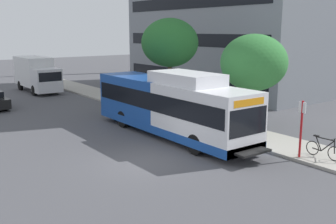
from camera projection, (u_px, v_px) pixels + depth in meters
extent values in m
plane|color=#4C4C51|center=(72.00, 128.00, 24.13)|extent=(120.00, 120.00, 0.00)
cube|color=#A8A399|center=(183.00, 117.00, 26.62)|extent=(3.00, 56.00, 0.14)
cube|color=white|center=(204.00, 115.00, 19.78)|extent=(2.54, 5.80, 2.73)
cube|color=#19479E|center=(141.00, 99.00, 24.35)|extent=(2.54, 5.80, 2.73)
cube|color=#19479E|center=(170.00, 126.00, 22.30)|extent=(2.57, 11.60, 0.44)
cube|color=black|center=(170.00, 99.00, 21.99)|extent=(2.58, 11.25, 0.96)
cube|color=black|center=(248.00, 122.00, 17.50)|extent=(2.34, 0.10, 1.24)
cube|color=orange|center=(249.00, 102.00, 17.31)|extent=(1.91, 0.08, 0.32)
cube|color=white|center=(186.00, 78.00, 20.58)|extent=(2.16, 4.06, 0.60)
cube|color=black|center=(253.00, 152.00, 17.45)|extent=(1.78, 0.60, 0.10)
cylinder|color=black|center=(196.00, 144.00, 18.82)|extent=(0.30, 1.00, 1.00)
cylinder|color=black|center=(230.00, 137.00, 20.13)|extent=(0.30, 1.00, 1.00)
cylinder|color=black|center=(123.00, 119.00, 24.16)|extent=(0.30, 1.00, 1.00)
cylinder|color=black|center=(154.00, 114.00, 25.47)|extent=(0.30, 1.00, 1.00)
cylinder|color=red|center=(301.00, 129.00, 17.86)|extent=(0.10, 0.10, 2.60)
cube|color=white|center=(302.00, 107.00, 17.64)|extent=(0.04, 0.36, 0.48)
torus|color=black|center=(334.00, 154.00, 17.51)|extent=(0.04, 0.66, 0.66)
torus|color=black|center=(312.00, 148.00, 18.37)|extent=(0.04, 0.66, 0.66)
cylinder|color=black|center=(328.00, 146.00, 17.73)|extent=(0.05, 0.64, 0.64)
cylinder|color=black|center=(319.00, 144.00, 18.08)|extent=(0.05, 0.34, 0.62)
cylinder|color=black|center=(325.00, 139.00, 17.79)|extent=(0.05, 0.90, 0.05)
cylinder|color=black|center=(317.00, 149.00, 18.20)|extent=(0.05, 0.45, 0.08)
cylinder|color=black|center=(335.00, 146.00, 17.46)|extent=(0.05, 0.10, 0.67)
cylinder|color=black|center=(335.00, 139.00, 17.41)|extent=(0.52, 0.03, 0.03)
cube|color=black|center=(316.00, 136.00, 18.13)|extent=(0.12, 0.24, 0.06)
cylinder|color=#4C3823|center=(252.00, 108.00, 23.17)|extent=(0.28, 0.28, 2.42)
ellipsoid|color=#337A38|center=(254.00, 63.00, 22.64)|extent=(3.80, 3.80, 3.23)
cylinder|color=#4C3823|center=(170.00, 87.00, 28.92)|extent=(0.28, 0.28, 3.25)
ellipsoid|color=#286B2D|center=(170.00, 43.00, 28.28)|extent=(4.06, 4.06, 3.45)
cylinder|color=black|center=(7.00, 106.00, 29.34)|extent=(0.20, 0.64, 0.64)
cube|color=silver|center=(47.00, 80.00, 35.81)|extent=(2.30, 2.00, 2.10)
cube|color=white|center=(33.00, 71.00, 38.46)|extent=(2.30, 5.00, 2.70)
cube|color=black|center=(50.00, 77.00, 34.97)|extent=(2.07, 0.08, 0.80)
cylinder|color=black|center=(34.00, 90.00, 35.74)|extent=(0.26, 0.92, 0.92)
cylinder|color=black|center=(56.00, 89.00, 36.94)|extent=(0.26, 0.92, 0.92)
cylinder|color=black|center=(20.00, 85.00, 39.00)|extent=(0.26, 0.92, 0.92)
cylinder|color=black|center=(41.00, 84.00, 40.20)|extent=(0.26, 0.92, 0.92)
cube|color=black|center=(232.00, 72.00, 40.13)|extent=(11.66, 18.90, 1.10)
cube|color=black|center=(233.00, 39.00, 39.46)|extent=(11.66, 18.90, 1.10)
cube|color=black|center=(234.00, 5.00, 38.80)|extent=(11.66, 18.90, 1.10)
cylinder|color=#B7B7BC|center=(174.00, 45.00, 56.67)|extent=(1.10, 1.10, 7.22)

